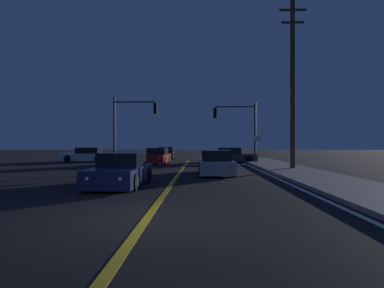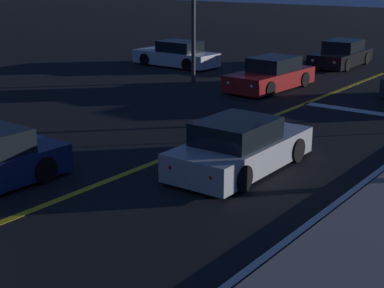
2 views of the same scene
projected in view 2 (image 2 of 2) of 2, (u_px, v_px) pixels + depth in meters
lane_line_center at (163, 159)px, 15.55m from camera, size 0.20×34.18×0.01m
lane_line_edge_right at (339, 202)px, 12.68m from camera, size 0.16×34.18×0.01m
stop_bar at (373, 113)px, 20.60m from camera, size 5.24×0.50×0.01m
car_mid_block_red at (271, 75)px, 24.69m from camera, size 2.08×4.63×1.34m
car_side_waiting_black at (341, 55)px, 30.67m from camera, size 2.03×4.66×1.34m
car_far_approaching_silver at (240, 148)px, 14.59m from camera, size 1.96×4.45×1.34m
car_parked_curb_white at (177, 55)px, 30.57m from camera, size 4.72×1.88×1.34m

